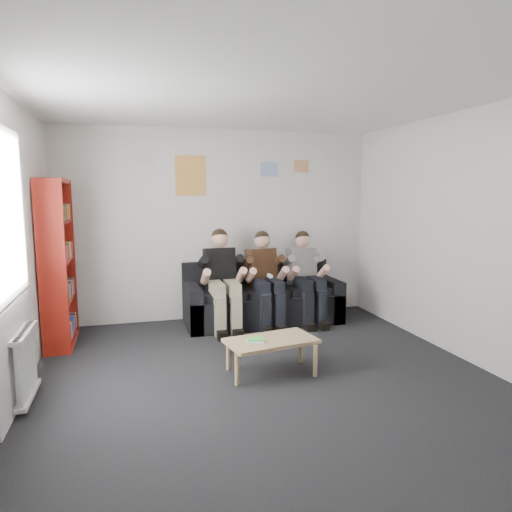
{
  "coord_description": "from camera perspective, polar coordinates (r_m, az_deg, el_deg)",
  "views": [
    {
      "loc": [
        -1.24,
        -3.96,
        1.83
      ],
      "look_at": [
        0.22,
        1.3,
        1.06
      ],
      "focal_mm": 32.0,
      "sensor_mm": 36.0,
      "label": 1
    }
  ],
  "objects": [
    {
      "name": "poster_pink",
      "position": [
        6.92,
        5.71,
        11.08
      ],
      "size": [
        0.22,
        0.01,
        0.18
      ],
      "primitive_type": "cube",
      "color": "#BD3B71",
      "rests_on": "room_shell"
    },
    {
      "name": "radiator",
      "position": [
        4.51,
        -26.81,
        -11.99
      ],
      "size": [
        0.1,
        0.64,
        0.6
      ],
      "color": "white",
      "rests_on": "ground"
    },
    {
      "name": "window",
      "position": [
        4.35,
        -28.33,
        -3.52
      ],
      "size": [
        0.05,
        1.3,
        2.36
      ],
      "color": "white",
      "rests_on": "room_shell"
    },
    {
      "name": "poster_blue",
      "position": [
        6.76,
        1.68,
        10.77
      ],
      "size": [
        0.25,
        0.01,
        0.2
      ],
      "primitive_type": "cube",
      "color": "#427BE3",
      "rests_on": "room_shell"
    },
    {
      "name": "coffee_table",
      "position": [
        4.68,
        1.89,
        -10.84
      ],
      "size": [
        0.89,
        0.49,
        0.36
      ],
      "rotation": [
        0.0,
        0.0,
        0.18
      ],
      "color": "tan",
      "rests_on": "ground"
    },
    {
      "name": "poster_large",
      "position": [
        6.51,
        -8.2,
        9.92
      ],
      "size": [
        0.42,
        0.01,
        0.55
      ],
      "primitive_type": "cube",
      "color": "#DBBC4D",
      "rests_on": "room_shell"
    },
    {
      "name": "poster_sign",
      "position": [
        6.47,
        -13.62,
        11.56
      ],
      "size": [
        0.2,
        0.01,
        0.14
      ],
      "primitive_type": "cube",
      "color": "silver",
      "rests_on": "room_shell"
    },
    {
      "name": "person_middle",
      "position": [
        6.23,
        1.22,
        -2.91
      ],
      "size": [
        0.39,
        0.84,
        1.29
      ],
      "rotation": [
        0.0,
        0.0,
        0.17
      ],
      "color": "#4E2D1A",
      "rests_on": "sofa"
    },
    {
      "name": "person_left",
      "position": [
        6.08,
        -4.2,
        -3.05
      ],
      "size": [
        0.41,
        0.89,
        1.34
      ],
      "rotation": [
        0.0,
        0.0,
        0.02
      ],
      "color": "black",
      "rests_on": "sofa"
    },
    {
      "name": "game_cases",
      "position": [
        4.59,
        -0.03,
        -10.49
      ],
      "size": [
        0.19,
        0.15,
        0.03
      ],
      "rotation": [
        0.0,
        0.0,
        -0.29
      ],
      "color": "silver",
      "rests_on": "coffee_table"
    },
    {
      "name": "person_right",
      "position": [
        6.43,
        6.34,
        -2.67
      ],
      "size": [
        0.39,
        0.82,
        1.28
      ],
      "rotation": [
        0.0,
        0.0,
        0.07
      ],
      "color": "white",
      "rests_on": "sofa"
    },
    {
      "name": "sofa",
      "position": [
        6.49,
        0.7,
        -5.59
      ],
      "size": [
        2.15,
        0.88,
        0.83
      ],
      "color": "black",
      "rests_on": "ground"
    },
    {
      "name": "bookshelf",
      "position": [
        5.89,
        -23.48,
        -0.83
      ],
      "size": [
        0.3,
        0.89,
        1.98
      ],
      "rotation": [
        0.0,
        0.0,
        0.01
      ],
      "color": "maroon",
      "rests_on": "ground"
    },
    {
      "name": "room_shell",
      "position": [
        4.18,
        1.87,
        1.47
      ],
      "size": [
        5.0,
        5.0,
        5.0
      ],
      "color": "black",
      "rests_on": "ground"
    }
  ]
}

